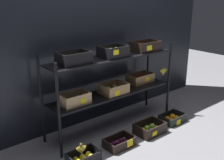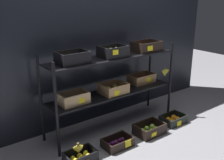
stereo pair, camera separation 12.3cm
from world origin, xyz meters
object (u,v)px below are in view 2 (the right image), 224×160
crate_ground_orange (173,120)px  banana_bunch_loose (78,149)px  display_rack (114,74)px  crate_ground_lemon (81,158)px  crate_ground_apple_green (149,130)px  crate_ground_plum (118,143)px

crate_ground_orange → banana_bunch_loose: 1.47m
display_rack → crate_ground_lemon: bearing=-150.3°
crate_ground_apple_green → crate_ground_orange: 0.46m
crate_ground_plum → crate_ground_apple_green: bearing=-1.0°
crate_ground_lemon → crate_ground_plum: size_ratio=0.97×
banana_bunch_loose → crate_ground_plum: bearing=1.4°
display_rack → banana_bunch_loose: bearing=-151.0°
crate_ground_apple_green → display_rack: bearing=118.6°
display_rack → crate_ground_orange: display_rack is taller
crate_ground_plum → crate_ground_lemon: bearing=-178.8°
crate_ground_lemon → banana_bunch_loose: banana_bunch_loose is taller
crate_ground_apple_green → banana_bunch_loose: size_ratio=2.81×
crate_ground_apple_green → crate_ground_plum: bearing=179.0°
crate_ground_lemon → crate_ground_apple_green: size_ratio=0.90×
display_rack → banana_bunch_loose: display_rack is taller
display_rack → crate_ground_plum: 0.84m
crate_ground_plum → crate_ground_orange: 0.95m
crate_ground_lemon → banana_bunch_loose: size_ratio=2.52×
crate_ground_plum → banana_bunch_loose: bearing=-178.6°
crate_ground_orange → display_rack: bearing=149.2°
crate_ground_orange → crate_ground_apple_green: bearing=-178.2°
crate_ground_lemon → crate_ground_orange: (1.44, 0.02, -0.01)m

